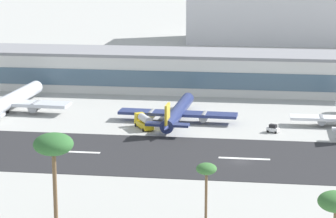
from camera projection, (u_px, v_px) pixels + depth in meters
ground_plane at (241, 162)px, 167.03m from camera, size 1400.00×1400.00×0.00m
runway_strip at (241, 159)px, 169.33m from camera, size 800.00×33.91×0.08m
runway_centreline_dash_3 at (76, 152)px, 174.57m from camera, size 12.00×1.20×0.01m
runway_centreline_dash_4 at (244, 158)px, 169.23m from camera, size 12.00×1.20×0.01m
terminal_building at (192, 71)px, 247.25m from camera, size 180.23×23.07×13.22m
distant_hotel_block at (296, 8)px, 364.99m from camera, size 106.71×39.11×34.00m
airliner_black_tail_gate_0 at (8, 102)px, 214.16m from camera, size 37.04×48.52×10.12m
airliner_gold_tail_gate_1 at (177, 113)px, 202.74m from camera, size 33.63×41.01×8.56m
service_baggage_tug_0 at (273, 129)px, 192.53m from camera, size 3.57×2.86×2.20m
service_fuel_truck_1 at (144, 121)px, 196.36m from camera, size 6.53×8.65×3.95m
palm_tree_1 at (53, 146)px, 126.70m from camera, size 7.08×7.08×16.83m
palm_tree_2 at (206, 171)px, 129.12m from camera, size 3.72×3.72×10.99m
palm_tree_3 at (336, 203)px, 109.63m from camera, size 5.62×5.62×12.60m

